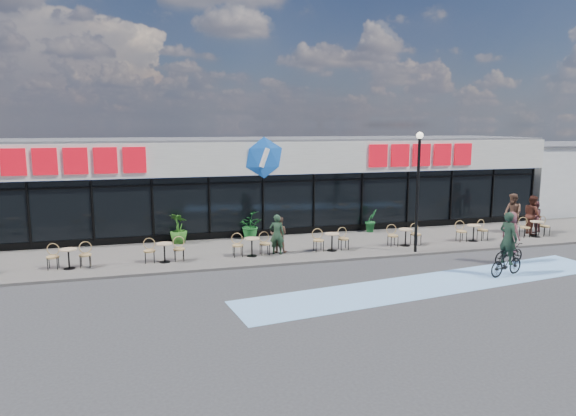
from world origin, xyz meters
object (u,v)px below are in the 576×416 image
Objects in this scene: potted_plant_mid at (249,225)px; potted_plant_right at (371,220)px; patron_right at (279,235)px; pedestrian_a at (513,213)px; pedestrian_c at (535,217)px; pedestrian_b at (532,215)px; cyclist_a at (507,252)px; potted_plant_left at (179,228)px; patron_left at (277,234)px; cyclist_b at (509,243)px; lamp_post at (418,181)px.

potted_plant_mid is 1.09× the size of potted_plant_right.
patron_right is 11.99m from pedestrian_a.
pedestrian_c is (13.61, -2.42, 0.15)m from potted_plant_mid.
pedestrian_b is 0.82× the size of cyclist_a.
potted_plant_mid is at bearing 2.80° from potted_plant_left.
potted_plant_right is 7.63m from pedestrian_b.
potted_plant_right is 0.60× the size of pedestrian_a.
potted_plant_mid is 0.54× the size of cyclist_a.
cyclist_a is at bearing -35.86° from potted_plant_left.
pedestrian_a is (12.11, 1.11, 0.13)m from patron_left.
cyclist_b is at bearing 18.09° from pedestrian_c.
lamp_post is 8.03m from pedestrian_c.
patron_right is (3.86, -2.76, 0.07)m from potted_plant_left.
cyclist_a is (1.53, -3.65, -2.15)m from lamp_post.
pedestrian_b is at bearing 41.67° from cyclist_b.
cyclist_a reaches higher than pedestrian_c.
cyclist_b is (12.02, -6.45, 0.03)m from potted_plant_left.
potted_plant_left is at bearing -95.63° from pedestrian_a.
patron_left is 0.71× the size of cyclist_a.
lamp_post is at bearing -24.19° from potted_plant_left.
lamp_post is at bearing -171.88° from patron_right.
lamp_post reaches higher than pedestrian_a.
pedestrian_b is (0.60, -0.63, -0.01)m from pedestrian_a.
potted_plant_mid is at bearing 178.55° from potted_plant_right.
patron_right is 8.62m from cyclist_a.
potted_plant_right is 6.04m from patron_right.
pedestrian_a reaches higher than pedestrian_c.
cyclist_a is at bearing -38.86° from pedestrian_a.
potted_plant_mid is 0.75× the size of patron_left.
pedestrian_c is at bearing 43.00° from cyclist_a.
cyclist_b is (8.17, -3.69, -0.04)m from patron_right.
pedestrian_b is (7.12, 1.65, -1.99)m from lamp_post.
cyclist_b reaches higher than potted_plant_right.
pedestrian_a is 1.01× the size of pedestrian_b.
pedestrian_a is 0.83× the size of cyclist_a.
pedestrian_a is at bearing -42.76° from pedestrian_c.
pedestrian_b is 1.22× the size of pedestrian_c.
pedestrian_a reaches higher than potted_plant_right.
pedestrian_b reaches higher than pedestrian_c.
lamp_post is 3.65× the size of potted_plant_left.
patron_right is at bearing -84.70° from pedestrian_a.
pedestrian_c is at bearing -37.39° from pedestrian_b.
potted_plant_mid is at bearing -58.54° from patron_left.
cyclist_b is (-3.79, -4.54, -0.25)m from pedestrian_a.
potted_plant_left is 13.64m from cyclist_b.
pedestrian_b is at bearing -8.77° from potted_plant_left.
pedestrian_a is at bearing 60.82° from pedestrian_b.
potted_plant_left is 0.71× the size of pedestrian_a.
patron_left is 0.81× the size of cyclist_b.
cyclist_a is (1.60, -7.83, 0.21)m from potted_plant_right.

